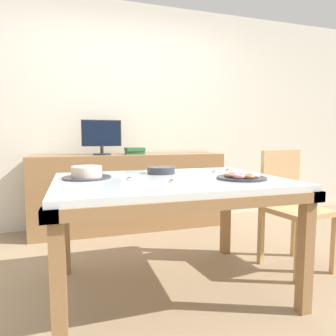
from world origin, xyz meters
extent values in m
plane|color=#997F60|center=(0.00, 0.00, 0.00)|extent=(12.00, 12.00, 0.00)
cube|color=silver|center=(0.00, 1.77, 1.30)|extent=(8.00, 0.10, 2.60)
cube|color=silver|center=(0.00, 0.00, 0.76)|extent=(1.46, 1.07, 0.04)
cube|color=olive|center=(0.00, -0.51, 0.71)|extent=(1.49, 0.08, 0.06)
cube|color=olive|center=(0.00, 0.51, 0.71)|extent=(1.49, 0.08, 0.06)
cube|color=olive|center=(-0.71, 0.00, 0.71)|extent=(0.08, 1.10, 0.06)
cube|color=olive|center=(0.71, 0.00, 0.71)|extent=(0.08, 1.10, 0.06)
cube|color=olive|center=(-0.68, -0.49, 0.36)|extent=(0.07, 0.07, 0.72)
cube|color=olive|center=(0.68, -0.49, 0.36)|extent=(0.07, 0.07, 0.72)
cube|color=olive|center=(-0.68, 0.49, 0.36)|extent=(0.07, 0.07, 0.72)
cube|color=olive|center=(0.68, 0.49, 0.36)|extent=(0.07, 0.07, 0.72)
cube|color=tan|center=(1.07, 0.03, 0.47)|extent=(0.47, 0.47, 0.04)
cube|color=tan|center=(1.04, 0.22, 0.71)|extent=(0.40, 0.09, 0.45)
cube|color=tan|center=(0.90, -0.19, 0.23)|extent=(0.04, 0.04, 0.45)
cube|color=tan|center=(1.28, -0.14, 0.23)|extent=(0.04, 0.04, 0.45)
cube|color=tan|center=(0.85, 0.19, 0.23)|extent=(0.04, 0.04, 0.45)
cube|color=tan|center=(1.23, 0.24, 0.23)|extent=(0.04, 0.04, 0.45)
cube|color=olive|center=(0.00, 1.47, 0.43)|extent=(2.13, 0.44, 0.85)
cylinder|color=#262628|center=(-0.31, 1.47, 0.86)|extent=(0.20, 0.20, 0.02)
cylinder|color=#262628|center=(-0.31, 1.47, 0.91)|extent=(0.04, 0.04, 0.09)
cube|color=#262628|center=(-0.31, 1.47, 1.09)|extent=(0.42, 0.02, 0.28)
cube|color=black|center=(-0.31, 1.45, 1.09)|extent=(0.40, 0.00, 0.26)
cube|color=#2D6638|center=(0.06, 1.47, 0.87)|extent=(0.21, 0.15, 0.04)
cube|color=#2D6638|center=(0.06, 1.47, 0.91)|extent=(0.21, 0.18, 0.04)
cylinder|color=#333338|center=(-0.52, 0.16, 0.78)|extent=(0.32, 0.32, 0.01)
cylinder|color=beige|center=(-0.52, 0.16, 0.82)|extent=(0.20, 0.20, 0.06)
cylinder|color=white|center=(-0.52, 0.16, 0.85)|extent=(0.19, 0.19, 0.01)
cylinder|color=#333338|center=(0.43, -0.17, 0.78)|extent=(0.32, 0.32, 0.01)
torus|color=pink|center=(0.50, -0.17, 0.80)|extent=(0.07, 0.07, 0.02)
torus|color=white|center=(0.48, -0.11, 0.80)|extent=(0.07, 0.07, 0.02)
torus|color=pink|center=(0.42, -0.10, 0.80)|extent=(0.08, 0.08, 0.02)
torus|color=white|center=(0.38, -0.11, 0.80)|extent=(0.07, 0.07, 0.02)
torus|color=#B27042|center=(0.36, -0.16, 0.80)|extent=(0.08, 0.08, 0.02)
torus|color=pink|center=(0.38, -0.23, 0.80)|extent=(0.08, 0.08, 0.03)
torus|color=#B27042|center=(0.44, -0.25, 0.80)|extent=(0.08, 0.08, 0.02)
torus|color=white|center=(0.50, -0.23, 0.80)|extent=(0.07, 0.07, 0.02)
cylinder|color=#333338|center=(0.02, 0.26, 0.78)|extent=(0.21, 0.21, 0.01)
cylinder|color=#333338|center=(0.02, 0.26, 0.79)|extent=(0.21, 0.21, 0.01)
cylinder|color=#333338|center=(0.02, 0.26, 0.80)|extent=(0.21, 0.21, 0.01)
cylinder|color=#333338|center=(0.02, 0.26, 0.81)|extent=(0.21, 0.21, 0.01)
cylinder|color=#333338|center=(0.02, 0.26, 0.82)|extent=(0.21, 0.21, 0.01)
cylinder|color=silver|center=(-0.27, -0.01, 0.78)|extent=(0.04, 0.04, 0.02)
cylinder|color=white|center=(-0.27, -0.01, 0.79)|extent=(0.03, 0.03, 0.00)
cone|color=#F9B74C|center=(-0.27, -0.01, 0.80)|extent=(0.01, 0.01, 0.02)
cylinder|color=silver|center=(0.56, 0.24, 0.78)|extent=(0.04, 0.04, 0.02)
cylinder|color=white|center=(0.56, 0.24, 0.79)|extent=(0.03, 0.03, 0.00)
cone|color=#F9B74C|center=(0.56, 0.24, 0.80)|extent=(0.01, 0.01, 0.02)
cylinder|color=silver|center=(-0.05, -0.20, 0.78)|extent=(0.04, 0.04, 0.02)
cylinder|color=white|center=(-0.05, -0.20, 0.79)|extent=(0.03, 0.03, 0.00)
cone|color=#F9B74C|center=(-0.05, -0.20, 0.80)|extent=(0.01, 0.01, 0.02)
cylinder|color=silver|center=(0.41, 0.16, 0.78)|extent=(0.04, 0.04, 0.02)
cylinder|color=white|center=(0.41, 0.16, 0.79)|extent=(0.03, 0.03, 0.00)
cone|color=#F9B74C|center=(0.41, 0.16, 0.80)|extent=(0.01, 0.01, 0.02)
camera|label=1|loc=(-0.60, -1.87, 1.05)|focal=32.00mm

